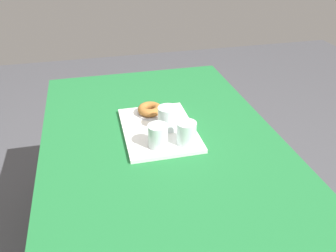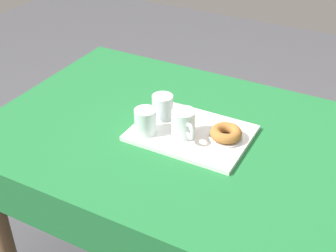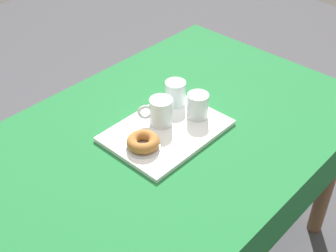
# 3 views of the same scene
# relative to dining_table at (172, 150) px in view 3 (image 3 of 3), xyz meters

# --- Properties ---
(dining_table) EXTENTS (1.33, 0.92, 0.72)m
(dining_table) POSITION_rel_dining_table_xyz_m (0.00, 0.00, 0.00)
(dining_table) COLOR #1E6B33
(dining_table) RESTS_ON ground
(serving_tray) EXTENTS (0.39, 0.28, 0.02)m
(serving_tray) POSITION_rel_dining_table_xyz_m (-0.03, -0.00, 0.10)
(serving_tray) COLOR white
(serving_tray) RESTS_ON dining_table
(tea_mug_left) EXTENTS (0.10, 0.10, 0.09)m
(tea_mug_left) POSITION_rel_dining_table_xyz_m (-0.02, 0.04, 0.16)
(tea_mug_left) COLOR silver
(tea_mug_left) RESTS_ON serving_tray
(water_glass_near) EXTENTS (0.07, 0.07, 0.09)m
(water_glass_near) POSITION_rel_dining_table_xyz_m (0.09, -0.03, 0.15)
(water_glass_near) COLOR silver
(water_glass_near) RESTS_ON serving_tray
(water_glass_far) EXTENTS (0.07, 0.07, 0.09)m
(water_glass_far) POSITION_rel_dining_table_xyz_m (0.10, 0.08, 0.15)
(water_glass_far) COLOR silver
(water_glass_far) RESTS_ON serving_tray
(donut_plate_left) EXTENTS (0.11, 0.11, 0.01)m
(donut_plate_left) POSITION_rel_dining_table_xyz_m (-0.15, -0.01, 0.12)
(donut_plate_left) COLOR silver
(donut_plate_left) RESTS_ON serving_tray
(sugar_donut_left) EXTENTS (0.10, 0.10, 0.03)m
(sugar_donut_left) POSITION_rel_dining_table_xyz_m (-0.15, -0.01, 0.14)
(sugar_donut_left) COLOR #A3662D
(sugar_donut_left) RESTS_ON donut_plate_left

